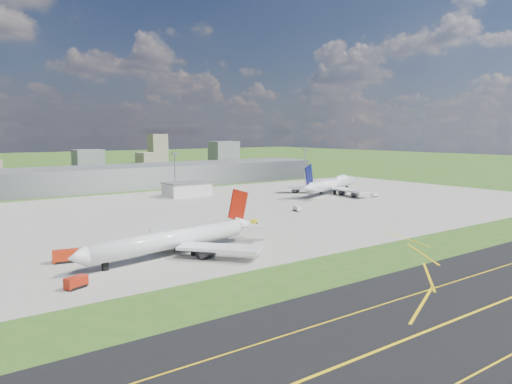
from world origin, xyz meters
TOP-DOWN VIEW (x-y plane):
  - ground at (0.00, 150.00)m, footprint 1400.00×1400.00m
  - apron at (10.00, 40.00)m, footprint 360.00×190.00m
  - terminal at (0.00, 165.00)m, footprint 300.00×42.00m
  - ops_building at (10.00, 100.00)m, footprint 26.00×16.00m
  - mast_center at (10.00, 115.00)m, footprint 3.50×2.00m
  - mast_east at (120.00, 115.00)m, footprint 3.50×2.00m
  - airliner_red_twin at (-63.28, -26.47)m, footprint 69.05×53.25m
  - airliner_blue_quad at (91.00, 58.22)m, footprint 74.52×56.77m
  - fire_truck at (-93.64, -15.02)m, footprint 8.98×4.81m
  - crash_tender at (-99.42, -41.99)m, footprint 6.22×4.42m
  - tug_yellow at (-12.84, 0.94)m, footprint 4.58×4.31m
  - van_white_near at (24.88, 16.34)m, footprint 3.34×5.33m
  - van_white_far at (96.82, 28.65)m, footprint 4.59×2.43m
  - bldg_c at (20.00, 310.00)m, footprint 26.00×20.00m
  - bldg_ce at (100.00, 350.00)m, footprint 22.00×24.00m
  - bldg_e at (180.00, 320.00)m, footprint 30.00×22.00m
  - bldg_tall_e at (140.00, 410.00)m, footprint 20.00×18.00m
  - tree_c at (-20.00, 280.00)m, footprint 8.10×8.10m
  - tree_e at (70.00, 275.00)m, footprint 7.65×7.65m
  - tree_far_e at (160.00, 285.00)m, footprint 6.30×6.30m

SIDE VIEW (x-z plane):
  - ground at x=0.00m, z-range 0.00..0.00m
  - apron at x=10.00m, z-range 0.00..0.08m
  - tug_yellow at x=-12.84m, z-range 0.03..1.99m
  - van_white_far at x=96.82m, z-range 0.02..2.35m
  - van_white_near at x=24.88m, z-range 0.01..2.54m
  - crash_tender at x=-99.42m, z-range 0.00..3.01m
  - fire_truck at x=-93.64m, z-range -0.01..3.75m
  - ops_building at x=10.00m, z-range 0.00..8.00m
  - tree_far_e at x=160.00m, z-range 0.68..8.38m
  - airliner_red_twin at x=-63.28m, z-range -4.44..14.56m
  - tree_e at x=70.00m, z-range 0.84..10.19m
  - airliner_blue_quad at x=91.00m, z-range -4.52..15.82m
  - tree_c at x=-20.00m, z-range 0.89..10.79m
  - terminal at x=0.00m, z-range 0.00..15.00m
  - bldg_ce at x=100.00m, z-range 0.00..16.00m
  - bldg_c at x=20.00m, z-range 0.00..22.00m
  - bldg_e at x=180.00m, z-range 0.00..28.00m
  - mast_center at x=10.00m, z-range 4.76..30.66m
  - mast_east at x=120.00m, z-range 4.76..30.66m
  - bldg_tall_e at x=140.00m, z-range 0.00..36.00m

